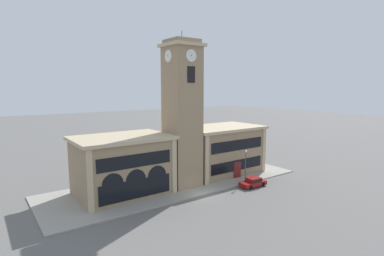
# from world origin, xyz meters

# --- Properties ---
(ground_plane) EXTENTS (300.00, 300.00, 0.00)m
(ground_plane) POSITION_xyz_m (0.00, 0.00, 0.00)
(ground_plane) COLOR #605E5B
(sidewalk_kerb) EXTENTS (39.62, 13.23, 0.15)m
(sidewalk_kerb) POSITION_xyz_m (0.00, 6.61, 0.07)
(sidewalk_kerb) COLOR gray
(sidewalk_kerb) RESTS_ON ground_plane
(clock_tower) EXTENTS (5.12, 5.12, 22.49)m
(clock_tower) POSITION_xyz_m (-0.00, 5.21, 10.68)
(clock_tower) COLOR #937A5B
(clock_tower) RESTS_ON ground_plane
(town_hall_left_wing) EXTENTS (12.84, 8.92, 8.07)m
(town_hall_left_wing) POSITION_xyz_m (-8.58, 7.08, 4.06)
(town_hall_left_wing) COLOR #937A5B
(town_hall_left_wing) RESTS_ON ground_plane
(town_hall_right_wing) EXTENTS (14.00, 8.92, 8.06)m
(town_hall_right_wing) POSITION_xyz_m (9.16, 7.09, 4.06)
(town_hall_right_wing) COLOR #937A5B
(town_hall_right_wing) RESTS_ON ground_plane
(parked_car_near) EXTENTS (4.17, 2.04, 1.35)m
(parked_car_near) POSITION_xyz_m (8.24, -1.30, 0.71)
(parked_car_near) COLOR maroon
(parked_car_near) RESTS_ON ground_plane
(street_lamp) EXTENTS (0.36, 0.36, 5.01)m
(street_lamp) POSITION_xyz_m (8.46, 0.52, 3.50)
(street_lamp) COLOR #4C4C51
(street_lamp) RESTS_ON sidewalk_kerb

